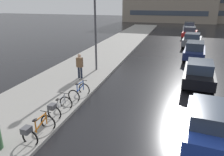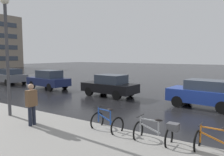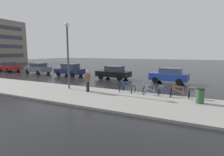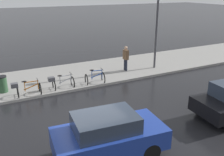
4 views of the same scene
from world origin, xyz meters
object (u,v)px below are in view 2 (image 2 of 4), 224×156
bicycle_third (107,123)px  car_blue (204,93)px  car_black (110,85)px  streetlamp (7,41)px  car_grey (10,76)px  bicycle_second (158,132)px  pedestrian (32,103)px  car_navy (49,79)px

bicycle_third → car_blue: bearing=-19.3°
bicycle_third → car_blue: (6.27, -2.19, 0.41)m
car_black → streetlamp: 7.70m
car_black → car_grey: car_grey is taller
bicycle_second → car_blue: 6.37m
bicycle_second → pedestrian: bearing=103.0°
bicycle_second → car_grey: bearing=70.8°
car_black → pedestrian: bearing=-169.8°
car_navy → car_grey: (0.04, 5.98, -0.01)m
bicycle_third → car_navy: 12.43m
bicycle_second → car_navy: bearing=62.9°
pedestrian → streetlamp: streetlamp is taller
bicycle_second → streetlamp: bearing=96.2°
bicycle_third → bicycle_second: bearing=-92.8°
bicycle_third → car_navy: bearing=59.1°
car_blue → car_navy: bearing=89.5°
bicycle_second → bicycle_third: bicycle_third is taller
bicycle_second → car_blue: car_blue is taller
bicycle_third → car_black: bearing=33.0°
car_blue → streetlamp: size_ratio=0.70×
car_navy → streetlamp: size_ratio=0.78×
car_blue → car_grey: bearing=89.6°
car_blue → pedestrian: pedestrian is taller
car_grey → streetlamp: 14.11m
car_black → pedestrian: (-7.52, -1.35, 0.24)m
car_grey → pedestrian: bearing=-118.7°
pedestrian → car_navy: bearing=46.2°
car_blue → car_grey: size_ratio=0.90×
bicycle_third → car_grey: 17.84m
car_blue → car_grey: (0.15, 18.83, -0.00)m
bicycle_second → car_navy: size_ratio=0.32×
car_black → streetlamp: (-7.16, 0.75, 2.74)m
bicycle_third → streetlamp: streetlamp is taller
car_blue → car_navy: (0.11, 12.85, 0.01)m
bicycle_third → streetlamp: (-0.84, 4.85, 3.13)m
pedestrian → streetlamp: size_ratio=0.33×
car_blue → streetlamp: streetlamp is taller
car_grey → car_black: bearing=-90.4°
bicycle_third → car_grey: bearing=68.9°
bicycle_second → streetlamp: (-0.74, 6.87, 3.05)m
bicycle_third → car_grey: size_ratio=0.27×
car_navy → streetlamp: bearing=-141.2°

